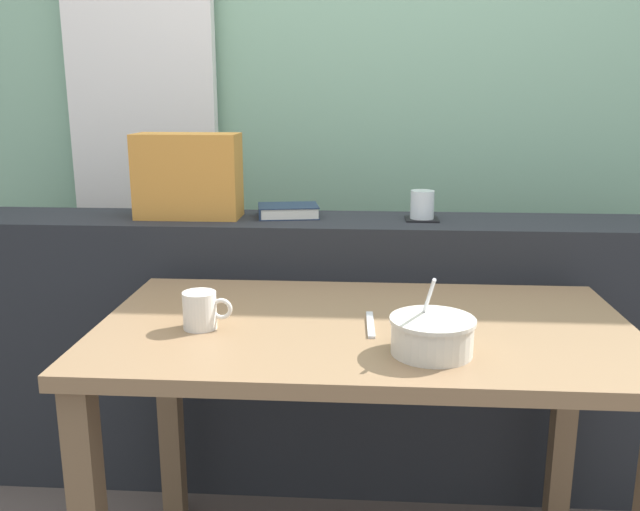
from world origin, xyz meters
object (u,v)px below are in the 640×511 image
at_px(coaster_square, 422,219).
at_px(juice_glass, 422,206).
at_px(throw_pillow, 188,176).
at_px(ceramic_mug, 201,310).
at_px(soup_bowl, 432,335).
at_px(fork_utensil, 370,324).
at_px(closed_book, 288,211).
at_px(breakfast_table, 364,368).

bearing_deg(coaster_square, juice_glass, 0.00).
bearing_deg(throw_pillow, ceramic_mug, -73.71).
xyz_separation_m(throw_pillow, soup_bowl, (0.69, -0.74, -0.23)).
xyz_separation_m(juice_glass, fork_utensil, (-0.16, -0.59, -0.18)).
distance_m(juice_glass, closed_book, 0.42).
relative_size(breakfast_table, juice_glass, 14.35).
bearing_deg(fork_utensil, juice_glass, 73.34).
bearing_deg(juice_glass, throw_pillow, -179.59).
distance_m(breakfast_table, closed_book, 0.70).
height_order(breakfast_table, coaster_square, coaster_square).
bearing_deg(closed_book, throw_pillow, -174.07).
bearing_deg(ceramic_mug, breakfast_table, 9.12).
xyz_separation_m(breakfast_table, closed_book, (-0.25, 0.60, 0.27)).
bearing_deg(fork_utensil, throw_pillow, 132.63).
bearing_deg(closed_book, fork_utensil, -66.98).
bearing_deg(breakfast_table, juice_glass, 73.33).
height_order(coaster_square, closed_book, closed_book).
bearing_deg(breakfast_table, closed_book, 112.57).
height_order(closed_book, throw_pillow, throw_pillow).
bearing_deg(throw_pillow, soup_bowl, -47.01).
bearing_deg(soup_bowl, juice_glass, 87.42).
xyz_separation_m(fork_utensil, ceramic_mug, (-0.38, -0.04, 0.04)).
relative_size(breakfast_table, ceramic_mug, 10.90).
xyz_separation_m(closed_book, ceramic_mug, (-0.12, -0.65, -0.11)).
height_order(breakfast_table, juice_glass, juice_glass).
xyz_separation_m(juice_glass, ceramic_mug, (-0.54, -0.63, -0.14)).
relative_size(coaster_square, soup_bowl, 0.57).
height_order(breakfast_table, throw_pillow, throw_pillow).
bearing_deg(breakfast_table, throw_pillow, 134.45).
bearing_deg(soup_bowl, coaster_square, 87.42).
xyz_separation_m(coaster_square, ceramic_mug, (-0.54, -0.63, -0.10)).
height_order(throw_pillow, ceramic_mug, throw_pillow).
bearing_deg(throw_pillow, juice_glass, 0.41).
xyz_separation_m(breakfast_table, soup_bowl, (0.14, -0.18, 0.15)).
relative_size(coaster_square, fork_utensil, 0.59).
relative_size(closed_book, throw_pillow, 0.65).
bearing_deg(fork_utensil, soup_bowl, -53.65).
bearing_deg(juice_glass, closed_book, 176.36).
bearing_deg(ceramic_mug, fork_utensil, 6.31).
bearing_deg(coaster_square, ceramic_mug, -130.73).
relative_size(closed_book, fork_utensil, 1.22).
height_order(closed_book, ceramic_mug, closed_book).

